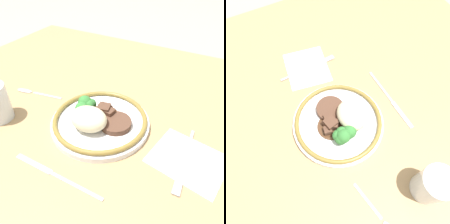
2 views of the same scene
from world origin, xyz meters
The scene contains 7 objects.
ground_plane centered at (0.00, 0.00, 0.00)m, with size 8.00×8.00×0.00m, color tan.
dining_table centered at (0.00, 0.00, 0.02)m, with size 1.25×1.21×0.04m.
napkin centered at (-0.26, -0.03, 0.04)m, with size 0.17×0.16×0.00m.
plate centered at (-0.03, -0.03, 0.06)m, with size 0.25×0.25×0.07m.
fork centered at (-0.26, -0.01, 0.04)m, with size 0.02×0.19×0.00m.
knife centered at (-0.03, 0.14, 0.04)m, with size 0.22×0.01×0.00m.
spoon centered at (0.24, -0.06, 0.04)m, with size 0.16×0.04×0.01m.
Camera 1 is at (-0.26, 0.32, 0.42)m, focal length 35.00 mm.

